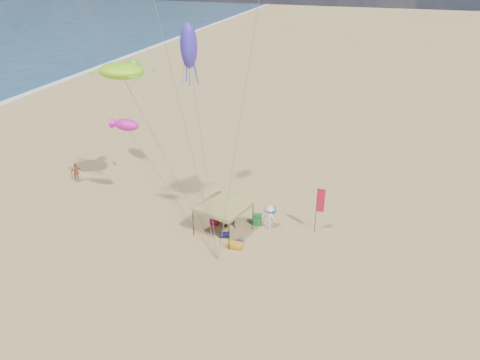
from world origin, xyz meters
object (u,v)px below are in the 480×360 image
at_px(cooler_red, 214,221).
at_px(cooler_blue, 271,210).
at_px(chair_yellow, 205,207).
at_px(person_far_a, 76,172).
at_px(feather_flag, 320,203).
at_px(beach_cart, 235,245).
at_px(person_near_c, 270,217).
at_px(person_near_b, 232,214).
at_px(person_near_a, 226,217).
at_px(canopy_tent, 223,194).
at_px(chair_green, 257,219).

distance_m(cooler_red, cooler_blue, 4.03).
bearing_deg(chair_yellow, cooler_blue, 17.23).
bearing_deg(person_far_a, feather_flag, -69.45).
xyz_separation_m(beach_cart, person_near_c, (1.39, 2.67, 0.62)).
height_order(beach_cart, person_far_a, person_far_a).
distance_m(chair_yellow, person_near_b, 2.73).
bearing_deg(feather_flag, person_near_c, -170.42).
bearing_deg(person_near_c, person_near_b, 34.20).
relative_size(person_near_a, person_near_c, 0.95).
xyz_separation_m(canopy_tent, person_near_a, (-0.07, 0.58, -1.97)).
relative_size(feather_flag, beach_cart, 3.49).
distance_m(chair_green, chair_yellow, 3.78).
relative_size(feather_flag, cooler_blue, 5.82).
xyz_separation_m(beach_cart, person_near_a, (-1.29, 1.92, 0.58)).
height_order(cooler_red, person_far_a, person_far_a).
bearing_deg(person_far_a, person_near_b, -75.70).
height_order(canopy_tent, feather_flag, canopy_tent).
bearing_deg(chair_green, cooler_blue, 73.53).
distance_m(cooler_blue, person_near_b, 3.31).
height_order(chair_yellow, person_near_c, person_near_c).
xyz_separation_m(cooler_blue, person_near_b, (-1.92, -2.58, 0.76)).
bearing_deg(chair_yellow, beach_cart, -45.48).
relative_size(canopy_tent, person_near_c, 3.14).
bearing_deg(person_far_a, cooler_red, -76.63).
height_order(cooler_blue, person_near_a, person_near_a).
bearing_deg(cooler_red, cooler_blue, 39.53).
bearing_deg(cooler_blue, person_far_a, -179.60).
bearing_deg(canopy_tent, chair_yellow, 135.88).
relative_size(cooler_red, person_near_b, 0.28).
bearing_deg(person_near_b, person_near_a, -162.83).
bearing_deg(person_near_a, feather_flag, 172.68).
height_order(person_near_a, person_near_c, person_near_c).
bearing_deg(feather_flag, cooler_blue, 156.12).
distance_m(person_near_c, person_far_a, 15.82).
relative_size(cooler_blue, chair_green, 0.77).
height_order(beach_cart, person_near_a, person_near_a).
bearing_deg(person_near_c, canopy_tent, 46.72).
bearing_deg(beach_cart, cooler_red, 135.48).
relative_size(cooler_blue, person_far_a, 0.36).
height_order(person_near_c, person_far_a, person_near_c).
distance_m(cooler_red, person_near_c, 3.62).
height_order(cooler_blue, chair_yellow, chair_yellow).
bearing_deg(chair_yellow, canopy_tent, -44.12).
bearing_deg(beach_cart, feather_flag, 36.13).
distance_m(canopy_tent, beach_cart, 3.13).
distance_m(canopy_tent, cooler_blue, 4.74).
height_order(canopy_tent, person_near_a, canopy_tent).
bearing_deg(chair_green, person_near_b, -148.83).
relative_size(canopy_tent, person_far_a, 3.43).
height_order(cooler_red, beach_cart, cooler_red).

